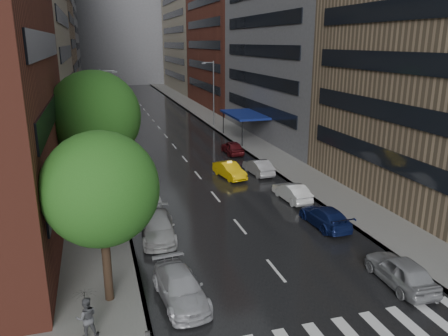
% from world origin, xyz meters
% --- Properties ---
extents(ground, '(220.00, 220.00, 0.00)m').
position_xyz_m(ground, '(0.00, 0.00, 0.00)').
color(ground, gray).
rests_on(ground, ground).
extents(road, '(14.00, 140.00, 0.01)m').
position_xyz_m(road, '(0.00, 50.00, 0.01)').
color(road, black).
rests_on(road, ground).
extents(sidewalk_left, '(4.00, 140.00, 0.15)m').
position_xyz_m(sidewalk_left, '(-9.00, 50.00, 0.07)').
color(sidewalk_left, gray).
rests_on(sidewalk_left, ground).
extents(sidewalk_right, '(4.00, 140.00, 0.15)m').
position_xyz_m(sidewalk_right, '(9.00, 50.00, 0.07)').
color(sidewalk_right, gray).
rests_on(sidewalk_right, ground).
extents(buildings_left, '(8.00, 108.00, 38.00)m').
position_xyz_m(buildings_left, '(-15.00, 58.79, 15.99)').
color(buildings_left, maroon).
rests_on(buildings_left, ground).
extents(buildings_right, '(8.05, 109.10, 36.00)m').
position_xyz_m(buildings_right, '(15.00, 56.70, 15.03)').
color(buildings_right, '#937A5B').
rests_on(buildings_right, ground).
extents(building_far, '(40.00, 14.00, 32.00)m').
position_xyz_m(building_far, '(0.00, 118.00, 16.00)').
color(building_far, slate).
rests_on(building_far, ground).
extents(tree_near, '(5.10, 5.10, 8.13)m').
position_xyz_m(tree_near, '(-8.60, 3.55, 5.56)').
color(tree_near, '#382619').
rests_on(tree_near, ground).
extents(tree_mid, '(6.24, 6.24, 9.95)m').
position_xyz_m(tree_mid, '(-8.60, 15.66, 6.81)').
color(tree_mid, '#382619').
rests_on(tree_mid, ground).
extents(tree_far, '(5.41, 5.41, 8.61)m').
position_xyz_m(tree_far, '(-8.60, 32.40, 5.90)').
color(tree_far, '#382619').
rests_on(tree_far, ground).
extents(taxi, '(2.21, 4.37, 1.37)m').
position_xyz_m(taxi, '(2.55, 20.52, 0.69)').
color(taxi, yellow).
rests_on(taxi, ground).
extents(parked_cars_left, '(2.90, 43.51, 1.55)m').
position_xyz_m(parked_cars_left, '(-5.40, 23.40, 0.72)').
color(parked_cars_left, '#AFAEB4').
rests_on(parked_cars_left, ground).
extents(parked_cars_right, '(2.00, 32.00, 1.50)m').
position_xyz_m(parked_cars_right, '(5.40, 13.82, 0.70)').
color(parked_cars_right, gray).
rests_on(parked_cars_right, ground).
extents(ped_black_umbrella, '(0.96, 0.98, 2.09)m').
position_xyz_m(ped_black_umbrella, '(-9.56, 1.01, 1.38)').
color(ped_black_umbrella, '#46474B').
rests_on(ped_black_umbrella, sidewalk_left).
extents(street_lamp_left, '(1.74, 0.22, 9.00)m').
position_xyz_m(street_lamp_left, '(-7.72, 30.00, 4.89)').
color(street_lamp_left, gray).
rests_on(street_lamp_left, sidewalk_left).
extents(street_lamp_right, '(1.74, 0.22, 9.00)m').
position_xyz_m(street_lamp_right, '(7.72, 45.00, 4.89)').
color(street_lamp_right, gray).
rests_on(street_lamp_right, sidewalk_right).
extents(awning, '(4.00, 8.00, 3.12)m').
position_xyz_m(awning, '(8.98, 35.00, 3.13)').
color(awning, navy).
rests_on(awning, sidewalk_right).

